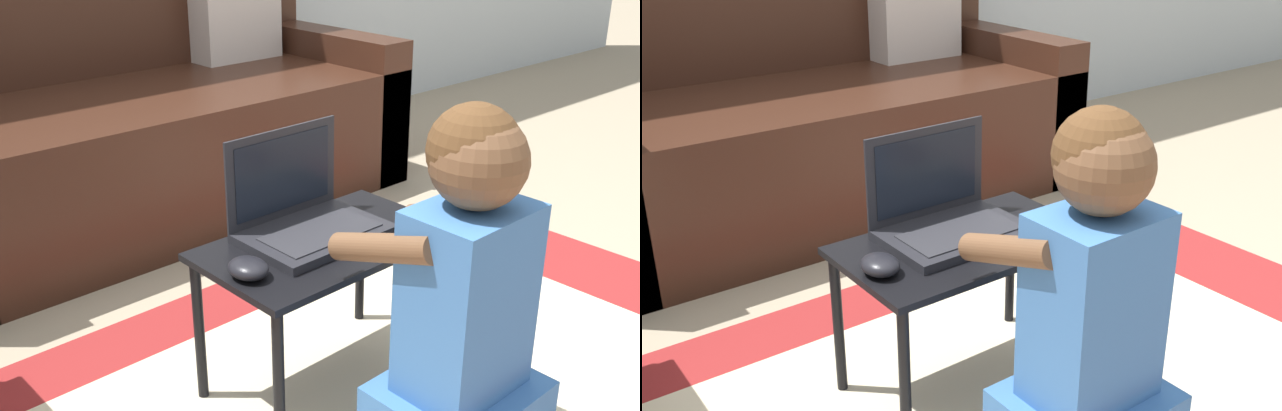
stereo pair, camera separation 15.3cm
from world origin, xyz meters
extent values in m
plane|color=gray|center=(0.00, 0.00, 0.00)|extent=(16.00, 16.00, 0.00)
cube|color=#381E14|center=(0.21, 1.23, 0.23)|extent=(1.82, 0.88, 0.46)
cube|color=#381E14|center=(0.21, 1.57, 0.66)|extent=(1.82, 0.19, 0.41)
cube|color=#381E14|center=(1.04, 1.23, 0.29)|extent=(0.16, 0.88, 0.57)
cube|color=beige|center=(0.74, 1.40, 0.64)|extent=(0.36, 0.14, 0.36)
cube|color=black|center=(-0.06, 0.01, 0.36)|extent=(0.56, 0.33, 0.02)
cylinder|color=black|center=(-0.31, -0.13, 0.18)|extent=(0.02, 0.02, 0.36)
cylinder|color=black|center=(0.20, -0.13, 0.18)|extent=(0.02, 0.02, 0.36)
cylinder|color=black|center=(-0.31, 0.15, 0.18)|extent=(0.02, 0.02, 0.36)
cylinder|color=black|center=(0.20, 0.15, 0.18)|extent=(0.02, 0.02, 0.36)
cube|color=#232328|center=(-0.07, 0.03, 0.38)|extent=(0.31, 0.22, 0.02)
cube|color=#28282D|center=(-0.07, 0.01, 0.39)|extent=(0.26, 0.13, 0.00)
cube|color=#232328|center=(-0.07, 0.14, 0.50)|extent=(0.31, 0.01, 0.21)
cube|color=black|center=(-0.07, 0.14, 0.50)|extent=(0.27, 0.00, 0.17)
ellipsoid|color=black|center=(-0.29, -0.01, 0.39)|extent=(0.08, 0.09, 0.04)
cube|color=#3D70B2|center=(-0.04, -0.36, 0.37)|extent=(0.23, 0.17, 0.38)
sphere|color=brown|center=(-0.04, -0.36, 0.65)|extent=(0.18, 0.18, 0.18)
sphere|color=brown|center=(-0.04, -0.35, 0.67)|extent=(0.17, 0.17, 0.17)
cylinder|color=brown|center=(-0.15, -0.25, 0.47)|extent=(0.06, 0.25, 0.13)
cylinder|color=brown|center=(0.07, -0.25, 0.47)|extent=(0.06, 0.25, 0.13)
camera|label=1|loc=(-1.08, -1.09, 1.08)|focal=42.00mm
camera|label=2|loc=(-0.96, -1.19, 1.08)|focal=42.00mm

